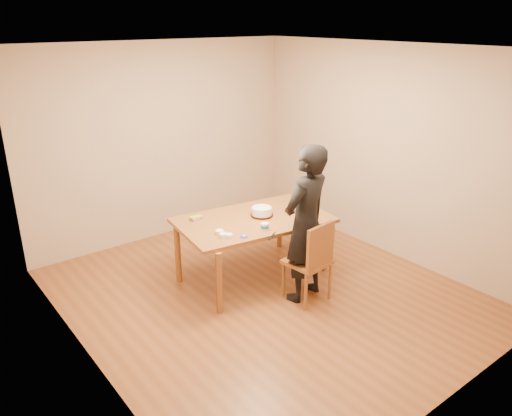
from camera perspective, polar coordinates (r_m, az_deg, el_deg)
room_shell at (r=5.51m, az=-1.14°, el=3.87°), size 4.00×4.50×2.70m
dining_table at (r=5.88m, az=-0.30°, el=-1.41°), size 1.89×1.29×0.04m
dining_chair at (r=5.56m, az=5.87°, el=-6.11°), size 0.48×0.48×0.04m
cake_plate at (r=5.95m, az=0.67°, el=-0.80°), size 0.27×0.27×0.02m
cake at (r=5.93m, az=0.67°, el=-0.36°), size 0.24×0.24×0.08m
frosting_dome at (r=5.92m, az=0.67°, el=0.10°), size 0.24×0.24×0.03m
frosting_tub at (r=5.56m, az=1.01°, el=-2.12°), size 0.09×0.09×0.08m
frosting_lid at (r=5.39m, az=-1.39°, el=-3.29°), size 0.08×0.08×0.01m
frosting_dollop at (r=5.39m, az=-1.40°, el=-3.17°), size 0.04×0.04×0.02m
ramekin_green at (r=5.39m, az=-3.74°, el=-3.13°), size 0.09×0.09×0.04m
ramekin_yellow at (r=5.48m, az=-4.19°, el=-2.75°), size 0.09×0.09×0.04m
ramekin_multi at (r=5.38m, az=-3.12°, el=-3.18°), size 0.08×0.08×0.04m
candy_box_pink at (r=5.88m, az=-6.80°, el=-1.23°), size 0.14×0.09×0.02m
candy_box_green at (r=5.88m, az=-6.87°, el=-1.04°), size 0.14×0.07×0.02m
spatula at (r=5.39m, az=1.77°, el=-3.31°), size 0.16×0.11×0.01m
person at (r=5.41m, az=5.71°, el=-1.83°), size 0.71×0.54×1.77m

